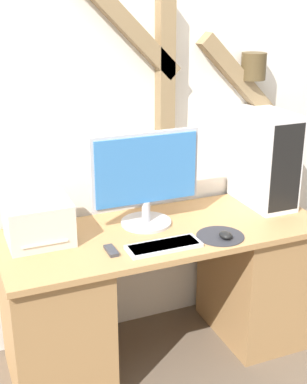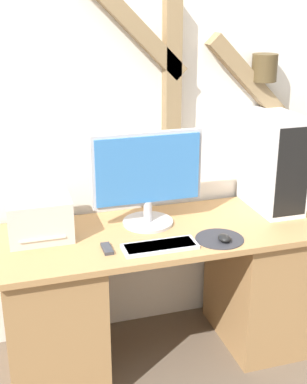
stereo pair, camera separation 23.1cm
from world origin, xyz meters
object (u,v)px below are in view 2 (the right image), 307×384
Objects in this scene: keyboard at (160,246)px; printer at (39,217)px; computer_tower at (273,162)px; monitor at (148,176)px; mouse at (224,238)px; remote_control at (107,249)px.

printer reaches higher than keyboard.
keyboard is 0.82m from computer_tower.
keyboard is at bearing -156.98° from computer_tower.
monitor reaches higher than keyboard.
computer_tower reaches higher than printer.
monitor is 0.38m from keyboard.
mouse is at bearing -21.28° from printer.
mouse is at bearing -4.61° from keyboard.
monitor is 1.60× the size of keyboard.
keyboard is 0.24m from remote_control.
monitor is 0.48m from mouse.
printer reaches higher than remote_control.
monitor reaches higher than remote_control.
monitor is at bearing 41.86° from remote_control.
printer is at bearing 138.59° from remote_control.
mouse reaches higher than keyboard.
keyboard is 3.20× the size of remote_control.
mouse is at bearing -141.41° from computer_tower.
printer is (-0.82, 0.32, 0.08)m from mouse.
computer_tower is 1.24m from printer.
monitor is 0.56m from printer.
mouse is 0.25× the size of printer.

